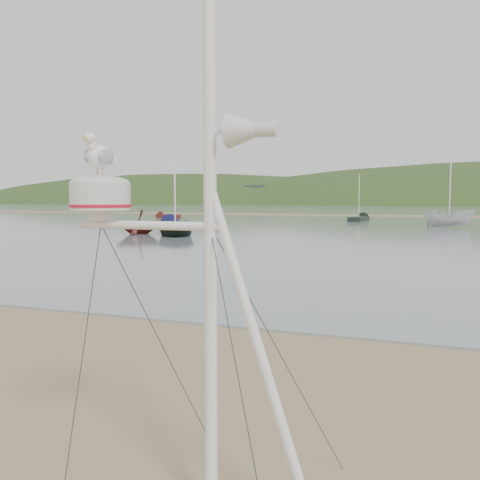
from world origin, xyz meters
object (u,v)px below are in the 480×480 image
(boat_red, at_px, (139,211))
(sailboat_blue_near, at_px, (171,224))
(boat_white, at_px, (450,203))
(mast_rig, at_px, (202,370))
(sailboat_dark_mid, at_px, (362,218))
(boat_dark, at_px, (175,195))
(dinghy_red_far, at_px, (163,216))

(boat_red, relative_size, sailboat_blue_near, 0.45)
(boat_white, bearing_deg, boat_red, 127.46)
(mast_rig, xyz_separation_m, sailboat_dark_mid, (-5.24, 55.34, -0.90))
(boat_white, relative_size, sailboat_blue_near, 0.58)
(boat_dark, bearing_deg, sailboat_dark_mid, 43.80)
(mast_rig, bearing_deg, dinghy_red_far, 119.05)
(sailboat_dark_mid, height_order, dinghy_red_far, sailboat_dark_mid)
(dinghy_red_far, bearing_deg, sailboat_dark_mid, 1.99)
(boat_dark, xyz_separation_m, dinghy_red_far, (-15.65, 26.79, -2.52))
(mast_rig, relative_size, sailboat_blue_near, 0.69)
(boat_dark, bearing_deg, dinghy_red_far, 92.80)
(sailboat_blue_near, bearing_deg, boat_white, 17.90)
(boat_red, height_order, sailboat_blue_near, sailboat_blue_near)
(mast_rig, bearing_deg, sailboat_dark_mid, 95.40)
(boat_dark, relative_size, sailboat_dark_mid, 0.96)
(sailboat_blue_near, bearing_deg, boat_dark, -60.48)
(dinghy_red_far, bearing_deg, boat_dark, -59.71)
(boat_dark, bearing_deg, boat_white, 15.92)
(sailboat_dark_mid, bearing_deg, sailboat_blue_near, -129.26)
(sailboat_blue_near, height_order, dinghy_red_far, sailboat_blue_near)
(mast_rig, height_order, boat_white, mast_rig)
(boat_dark, relative_size, dinghy_red_far, 1.12)
(mast_rig, height_order, sailboat_dark_mid, sailboat_dark_mid)
(mast_rig, bearing_deg, sailboat_blue_near, 118.27)
(boat_dark, xyz_separation_m, boat_red, (-3.00, 0.21, -1.14))
(boat_white, height_order, sailboat_dark_mid, sailboat_dark_mid)
(sailboat_dark_mid, bearing_deg, boat_white, -49.99)
(sailboat_blue_near, relative_size, dinghy_red_far, 1.46)
(boat_dark, bearing_deg, sailboat_blue_near, 92.03)
(boat_red, distance_m, sailboat_blue_near, 9.76)
(boat_dark, bearing_deg, boat_red, 148.56)
(boat_white, distance_m, sailboat_dark_mid, 13.80)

